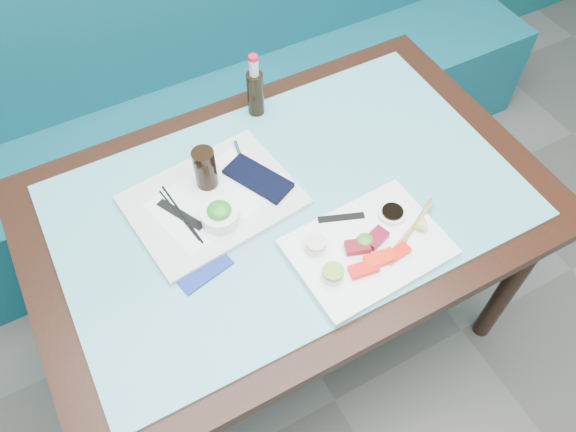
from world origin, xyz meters
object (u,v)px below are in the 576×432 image
dining_table (289,219)px  blue_napkin (195,261)px  booth_bench (190,111)px  seaweed_bowl (220,216)px  sashimi_plate (368,248)px  cola_bottle_body (255,94)px  serving_tray (213,201)px  cola_glass (205,168)px

dining_table → blue_napkin: 0.32m
booth_bench → seaweed_bowl: 0.95m
sashimi_plate → blue_napkin: size_ratio=2.73×
booth_bench → cola_bottle_body: size_ratio=21.18×
sashimi_plate → serving_tray: (-0.28, 0.32, -0.00)m
dining_table → cola_bottle_body: (0.07, 0.35, 0.16)m
sashimi_plate → seaweed_bowl: seaweed_bowl is taller
dining_table → seaweed_bowl: (-0.19, 0.01, 0.13)m
seaweed_bowl → cola_bottle_body: cola_bottle_body is taller
blue_napkin → cola_bottle_body: bearing=47.4°
dining_table → seaweed_bowl: bearing=176.0°
sashimi_plate → serving_tray: 0.43m
sashimi_plate → serving_tray: sashimi_plate is taller
sashimi_plate → cola_glass: 0.47m
serving_tray → cola_bottle_body: 0.37m
dining_table → cola_glass: size_ratio=11.40×
dining_table → cola_bottle_body: 0.39m
cola_glass → cola_bottle_body: bearing=39.3°
blue_napkin → booth_bench: bearing=71.7°
sashimi_plate → blue_napkin: sashimi_plate is taller
sashimi_plate → cola_bottle_body: 0.58m
cola_bottle_body → sashimi_plate: bearing=-87.5°
booth_bench → seaweed_bowl: size_ratio=29.68×
booth_bench → blue_napkin: (-0.30, -0.90, 0.39)m
booth_bench → blue_napkin: booth_bench is taller
serving_tray → cola_glass: bearing=72.6°
booth_bench → cola_glass: size_ratio=24.43×
cola_glass → booth_bench: bearing=76.0°
cola_glass → cola_bottle_body: size_ratio=0.87×
dining_table → blue_napkin: (-0.30, -0.06, 0.09)m
dining_table → cola_glass: (-0.17, 0.14, 0.17)m
booth_bench → blue_napkin: size_ratio=21.50×
cola_glass → dining_table: bearing=-39.6°
sashimi_plate → cola_bottle_body: size_ratio=2.69×
seaweed_bowl → booth_bench: bearing=76.8°
seaweed_bowl → blue_napkin: 0.13m
sashimi_plate → dining_table: bearing=109.9°
dining_table → serving_tray: size_ratio=3.26×
booth_bench → dining_table: booth_bench is taller
booth_bench → cola_bottle_body: 0.68m
dining_table → cola_bottle_body: cola_bottle_body is taller
seaweed_bowl → dining_table: bearing=-4.0°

